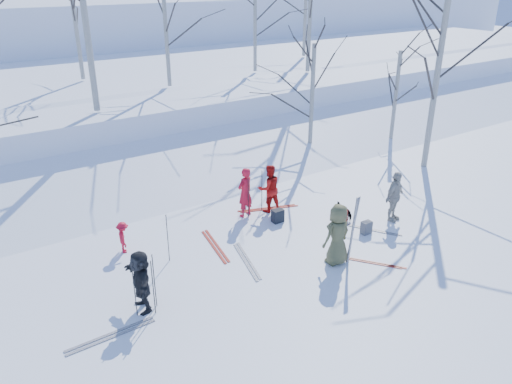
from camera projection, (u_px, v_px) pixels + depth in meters
ground at (287, 256)px, 13.25m from camera, size 120.00×120.00×0.00m
snow_ramp at (174, 170)px, 18.50m from camera, size 70.00×9.49×4.12m
snow_plateau at (89, 96)px, 25.74m from camera, size 70.00×18.00×2.20m
far_hill at (11, 35)px, 41.25m from camera, size 90.00×30.00×6.00m
skier_olive_center at (338, 235)px, 12.62m from camera, size 0.82×0.56×1.64m
skier_red_north at (245, 192)px, 15.11m from camera, size 0.65×0.51×1.57m
skier_redor_behind at (269, 188)px, 15.43m from camera, size 0.83×0.70×1.53m
skier_red_seated at (123, 237)px, 13.27m from camera, size 0.46×0.63×0.88m
skier_cream_east at (394, 197)px, 14.83m from camera, size 0.97×0.58×1.56m
skier_grey_west at (141, 281)px, 10.90m from camera, size 0.59×1.39×1.46m
dog at (344, 211)px, 15.15m from camera, size 0.43×0.63×0.48m
upright_ski_left at (353, 230)px, 12.55m from camera, size 0.09×0.16×1.90m
upright_ski_right at (353, 230)px, 12.59m from camera, size 0.15×0.23×1.89m
ski_pair_a at (367, 229)px, 14.61m from camera, size 1.86×2.07×0.02m
ski_pair_b at (367, 262)px, 12.97m from camera, size 2.01×2.09×0.02m
ski_pair_c at (247, 261)px, 12.99m from camera, size 1.13×2.00×0.02m
ski_pair_d at (111, 336)px, 10.34m from camera, size 0.28×1.91×0.02m
ski_pair_e at (268, 208)px, 15.86m from camera, size 1.35×2.02×0.02m
ski_pair_f at (215, 246)px, 13.70m from camera, size 0.86×1.97×0.02m
ski_pole_a at (154, 281)px, 11.02m from camera, size 0.02×0.02×1.34m
ski_pole_b at (134, 290)px, 10.70m from camera, size 0.02×0.02×1.34m
ski_pole_c at (262, 191)px, 15.51m from camera, size 0.02×0.02×1.34m
ski_pole_d at (168, 238)px, 12.76m from camera, size 0.02×0.02×1.34m
ski_pole_e at (153, 288)px, 10.77m from camera, size 0.02×0.02×1.34m
ski_pole_f at (248, 198)px, 15.03m from camera, size 0.02×0.02×1.34m
backpack_red at (341, 216)px, 14.91m from camera, size 0.32×0.22×0.42m
backpack_grey at (366, 228)px, 14.30m from camera, size 0.30×0.20×0.38m
backpack_dark at (278, 216)px, 14.96m from camera, size 0.34×0.24×0.40m
birch_plateau_a at (166, 29)px, 21.36m from camera, size 4.01×4.01×4.88m
birch_plateau_b at (255, 22)px, 24.67m from camera, size 3.97×3.97×4.81m
birch_plateau_i at (74, 16)px, 22.60m from camera, size 4.57×4.57×5.67m
birch_edge_b at (438, 69)px, 17.80m from camera, size 5.79×5.79×7.41m
birch_edge_c at (395, 99)px, 20.99m from camera, size 3.38×3.38×3.97m
birch_edge_e at (312, 101)px, 19.61m from camera, size 3.70×3.70×4.43m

